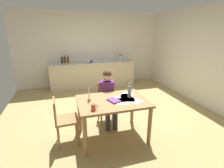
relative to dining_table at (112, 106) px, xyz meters
name	(u,v)px	position (x,y,z in m)	size (l,w,h in m)	color
ground_plane	(110,114)	(0.22, 0.95, -0.68)	(5.20, 5.20, 0.04)	tan
wall_back	(90,49)	(0.22, 3.55, 0.64)	(5.20, 0.12, 2.60)	silver
wall_right	(203,57)	(2.82, 0.95, 0.64)	(0.12, 5.20, 2.60)	silver
kitchen_counter	(93,74)	(0.22, 3.19, -0.21)	(2.98, 0.64, 0.90)	beige
dining_table	(112,106)	(0.00, 0.00, 0.00)	(1.27, 0.91, 0.77)	#9E7042
chair_at_table	(107,100)	(0.07, 0.70, -0.18)	(0.42, 0.42, 0.86)	#9E7042
person_seated	(108,94)	(0.06, 0.55, 0.02)	(0.33, 0.60, 1.19)	#592666
chair_side_empty	(63,119)	(-0.90, 0.08, -0.17)	(0.41, 0.41, 0.87)	#9E7042
coffee_mug	(94,107)	(-0.41, -0.30, 0.16)	(0.11, 0.07, 0.10)	#D84C3F
candlestick	(89,97)	(-0.41, 0.09, 0.18)	(0.06, 0.06, 0.25)	gold
book_magazine	(114,100)	(0.01, -0.05, 0.13)	(0.16, 0.23, 0.03)	#6B3D89
paper_letter	(127,95)	(0.35, 0.18, 0.11)	(0.21, 0.30, 0.00)	white
paper_bill	(126,96)	(0.31, 0.10, 0.11)	(0.21, 0.30, 0.00)	white
paper_envelope	(134,100)	(0.37, -0.12, 0.11)	(0.21, 0.30, 0.00)	white
paper_receipt	(122,101)	(0.16, -0.10, 0.11)	(0.21, 0.30, 0.00)	white
paper_notice	(129,98)	(0.32, -0.01, 0.11)	(0.21, 0.30, 0.00)	white
paper_flyer	(119,99)	(0.14, 0.01, 0.11)	(0.21, 0.30, 0.00)	white
wine_bottle_on_table	(129,91)	(0.35, 0.04, 0.23)	(0.07, 0.07, 0.28)	#8C999E
sink_unit	(105,61)	(0.66, 3.19, 0.26)	(0.36, 0.36, 0.24)	#B2B7BC
bottle_oil	(62,60)	(-0.81, 3.23, 0.35)	(0.06, 0.06, 0.25)	black
bottle_vinegar	(65,60)	(-0.72, 3.28, 0.34)	(0.08, 0.08, 0.24)	#593319
bottle_wine_red	(68,60)	(-0.61, 3.29, 0.34)	(0.08, 0.08, 0.25)	#593319
mixing_bowl	(89,61)	(0.08, 3.14, 0.28)	(0.19, 0.19, 0.09)	white
stovetop_kettle	(120,58)	(1.25, 3.19, 0.34)	(0.18, 0.18, 0.22)	#B7BABF
wine_glass_near_sink	(93,58)	(0.28, 3.34, 0.35)	(0.07, 0.07, 0.15)	silver
wine_glass_by_kettle	(91,58)	(0.19, 3.34, 0.35)	(0.07, 0.07, 0.15)	silver
wine_glass_back_left	(87,58)	(0.06, 3.34, 0.35)	(0.07, 0.07, 0.15)	silver
teacup_on_counter	(91,61)	(0.15, 3.04, 0.29)	(0.12, 0.09, 0.10)	#33598C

